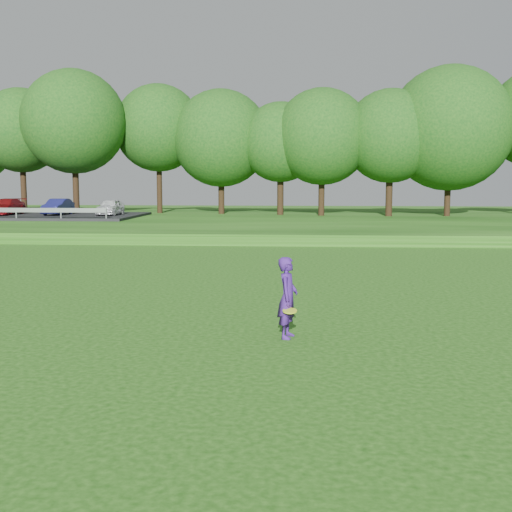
{
  "coord_description": "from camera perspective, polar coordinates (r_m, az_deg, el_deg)",
  "views": [
    {
      "loc": [
        0.5,
        -13.61,
        3.42
      ],
      "look_at": [
        -0.89,
        4.02,
        1.3
      ],
      "focal_mm": 45.0,
      "sensor_mm": 36.0,
      "label": 1
    }
  ],
  "objects": [
    {
      "name": "berm",
      "position": [
        47.71,
        3.88,
        3.07
      ],
      "size": [
        130.0,
        30.0,
        0.6
      ],
      "primitive_type": "cube",
      "color": "#16430C",
      "rests_on": "ground"
    },
    {
      "name": "ground",
      "position": [
        14.04,
        2.34,
        -7.27
      ],
      "size": [
        140.0,
        140.0,
        0.0
      ],
      "primitive_type": "plane",
      "color": "#16430C",
      "rests_on": "ground"
    },
    {
      "name": "walking_path",
      "position": [
        33.79,
        3.62,
        1.05
      ],
      "size": [
        130.0,
        1.6,
        0.04
      ],
      "primitive_type": "cube",
      "color": "gray",
      "rests_on": "ground"
    },
    {
      "name": "treeline",
      "position": [
        51.82,
        4.0,
        12.0
      ],
      "size": [
        104.0,
        7.0,
        15.0
      ],
      "primitive_type": null,
      "color": "#0F4112",
      "rests_on": "berm"
    },
    {
      "name": "woman",
      "position": [
        13.87,
        2.84,
        -3.72
      ],
      "size": [
        0.53,
        0.82,
        1.76
      ],
      "color": "#411B7C",
      "rests_on": "ground"
    }
  ]
}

